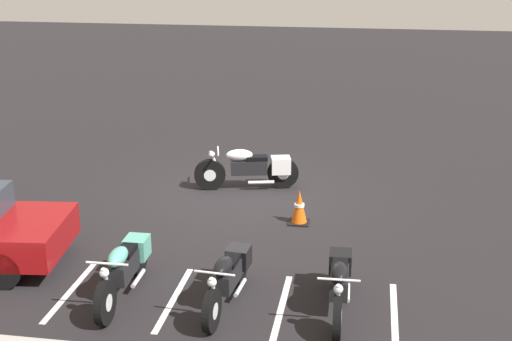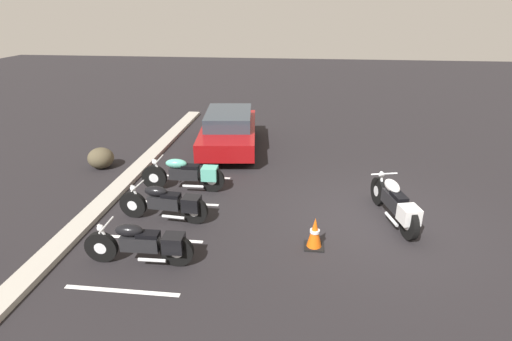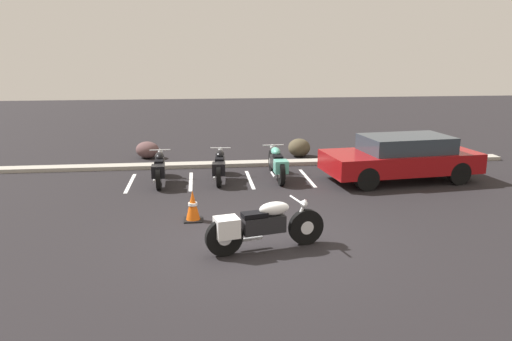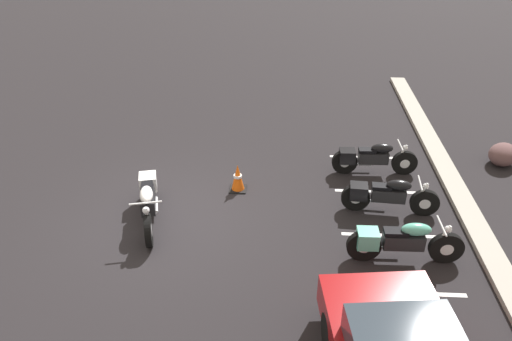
{
  "view_description": "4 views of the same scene",
  "coord_description": "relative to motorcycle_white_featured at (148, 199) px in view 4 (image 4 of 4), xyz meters",
  "views": [
    {
      "loc": [
        -2.57,
        14.42,
        5.37
      ],
      "look_at": [
        -0.47,
        1.57,
        1.08
      ],
      "focal_mm": 50.0,
      "sensor_mm": 36.0,
      "label": 1
    },
    {
      "loc": [
        -8.45,
        1.87,
        4.65
      ],
      "look_at": [
        0.64,
        2.91,
        0.84
      ],
      "focal_mm": 28.0,
      "sensor_mm": 36.0,
      "label": 2
    },
    {
      "loc": [
        -1.14,
        -8.98,
        3.62
      ],
      "look_at": [
        0.11,
        1.82,
        1.0
      ],
      "focal_mm": 35.0,
      "sensor_mm": 36.0,
      "label": 3
    },
    {
      "loc": [
        8.76,
        2.47,
        6.54
      ],
      "look_at": [
        -1.35,
        1.91,
        0.53
      ],
      "focal_mm": 35.0,
      "sensor_mm": 36.0,
      "label": 4
    }
  ],
  "objects": [
    {
      "name": "parked_bike_1",
      "position": [
        -0.51,
        5.19,
        -0.04
      ],
      "size": [
        0.6,
        2.14,
        0.84
      ],
      "rotation": [
        0.0,
        0.0,
        1.49
      ],
      "color": "black",
      "rests_on": "ground"
    },
    {
      "name": "stall_line_1",
      "position": [
        -1.34,
        5.23,
        -0.48
      ],
      "size": [
        0.1,
        2.1,
        0.0
      ],
      "primitive_type": "cube",
      "color": "white",
      "rests_on": "ground"
    },
    {
      "name": "landscape_rock_0",
      "position": [
        -2.86,
        8.62,
        -0.2
      ],
      "size": [
        1.1,
        1.06,
        0.57
      ],
      "primitive_type": "ellipsoid",
      "rotation": [
        0.0,
        0.0,
        2.52
      ],
      "color": "brown",
      "rests_on": "ground"
    },
    {
      "name": "parked_bike_2",
      "position": [
        1.13,
        5.18,
        -0.01
      ],
      "size": [
        0.63,
        2.26,
        0.89
      ],
      "rotation": [
        0.0,
        0.0,
        1.58
      ],
      "color": "black",
      "rests_on": "ground"
    },
    {
      "name": "parked_bike_0",
      "position": [
        -2.19,
        5.1,
        -0.04
      ],
      "size": [
        0.6,
        2.14,
        0.84
      ],
      "rotation": [
        0.0,
        0.0,
        1.59
      ],
      "color": "black",
      "rests_on": "ground"
    },
    {
      "name": "concrete_curb",
      "position": [
        0.06,
        7.06,
        -0.43
      ],
      "size": [
        18.0,
        0.5,
        0.12
      ],
      "primitive_type": "cube",
      "color": "#A8A399",
      "rests_on": "ground"
    },
    {
      "name": "ground",
      "position": [
        0.06,
        0.37,
        -0.49
      ],
      "size": [
        60.0,
        60.0,
        0.0
      ],
      "primitive_type": "plane",
      "color": "black"
    },
    {
      "name": "stall_line_2",
      "position": [
        0.35,
        5.23,
        -0.48
      ],
      "size": [
        0.1,
        2.1,
        0.0
      ],
      "primitive_type": "cube",
      "color": "white",
      "rests_on": "ground"
    },
    {
      "name": "stall_line_3",
      "position": [
        2.04,
        5.23,
        -0.48
      ],
      "size": [
        0.1,
        2.1,
        0.0
      ],
      "primitive_type": "cube",
      "color": "white",
      "rests_on": "ground"
    },
    {
      "name": "stall_line_0",
      "position": [
        -3.03,
        5.23,
        -0.48
      ],
      "size": [
        0.1,
        2.1,
        0.0
      ],
      "primitive_type": "cube",
      "color": "white",
      "rests_on": "ground"
    },
    {
      "name": "traffic_cone",
      "position": [
        -1.25,
        1.84,
        -0.16
      ],
      "size": [
        0.4,
        0.4,
        0.68
      ],
      "color": "black",
      "rests_on": "ground"
    },
    {
      "name": "motorcycle_white_featured",
      "position": [
        0.0,
        0.0,
        0.0
      ],
      "size": [
        2.29,
        0.87,
        0.91
      ],
      "rotation": [
        0.0,
        0.0,
        0.23
      ],
      "color": "black",
      "rests_on": "ground"
    }
  ]
}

